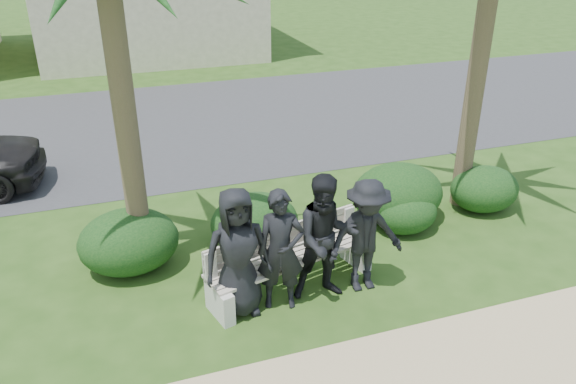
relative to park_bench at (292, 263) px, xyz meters
name	(u,v)px	position (x,y,z in m)	size (l,w,h in m)	color
ground	(362,287)	(0.96, -0.34, -0.39)	(160.00, 160.00, 0.00)	#244513
footpath	(429,372)	(0.96, -2.14, -0.39)	(30.00, 1.60, 0.01)	tan
asphalt_street	(231,120)	(0.96, 7.66, -0.39)	(160.00, 8.00, 0.01)	#2D2D30
park_bench	(292,263)	(0.00, 0.00, 0.00)	(2.62, 1.17, 0.87)	#AC9F90
man_a	(237,253)	(-0.85, -0.29, 0.51)	(0.89, 0.58, 1.81)	black
man_b	(281,251)	(-0.28, -0.35, 0.47)	(0.63, 0.41, 1.72)	black
man_c	(326,238)	(0.37, -0.34, 0.53)	(0.89, 0.70, 1.84)	black
man_d	(366,236)	(0.96, -0.35, 0.45)	(1.09, 0.63, 1.69)	black
hedge_a	(129,240)	(-2.14, 1.25, 0.09)	(1.49, 1.23, 0.97)	black
hedge_b	(255,221)	(-0.19, 1.25, 0.07)	(1.42, 1.17, 0.93)	black
hedge_d	(398,192)	(2.41, 1.33, 0.13)	(1.62, 1.33, 1.05)	black
hedge_e	(405,211)	(2.36, 0.94, -0.04)	(1.10, 0.91, 0.72)	black
hedge_f	(485,188)	(4.12, 1.18, 0.02)	(1.27, 1.05, 0.83)	black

